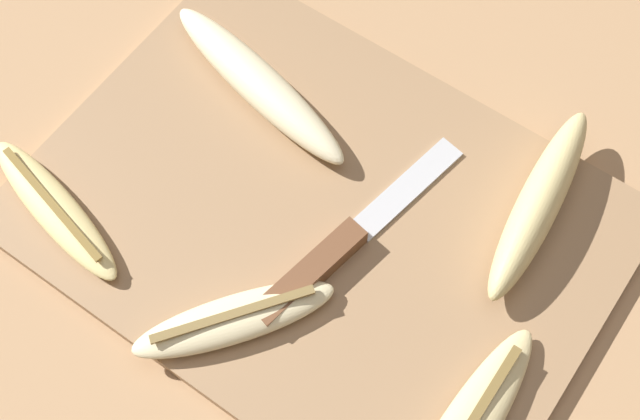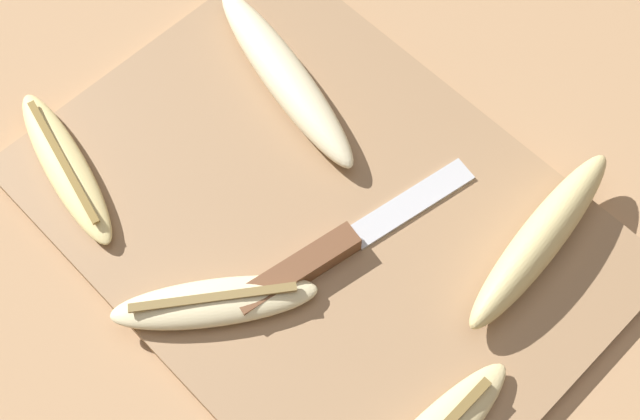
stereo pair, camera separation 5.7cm
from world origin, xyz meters
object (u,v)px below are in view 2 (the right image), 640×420
(banana_cream_curved, at_px, (215,303))
(banana_spotted_left, at_px, (541,238))
(banana_bright_far, at_px, (285,76))
(banana_golden_short, at_px, (66,167))
(knife, at_px, (316,259))

(banana_cream_curved, height_order, banana_spotted_left, banana_spotted_left)
(banana_bright_far, xyz_separation_m, banana_cream_curved, (0.11, -0.18, -0.01))
(banana_cream_curved, relative_size, banana_spotted_left, 0.79)
(banana_bright_far, bearing_deg, banana_spotted_left, 7.91)
(banana_spotted_left, bearing_deg, banana_golden_short, -144.85)
(knife, height_order, banana_cream_curved, banana_cream_curved)
(knife, height_order, banana_bright_far, banana_bright_far)
(knife, relative_size, banana_bright_far, 1.04)
(banana_golden_short, bearing_deg, banana_spotted_left, 35.15)
(knife, distance_m, banana_spotted_left, 0.17)
(banana_cream_curved, bearing_deg, banana_golden_short, -177.18)
(banana_spotted_left, height_order, banana_golden_short, banana_spotted_left)
(banana_cream_curved, bearing_deg, banana_spotted_left, 56.72)
(knife, distance_m, banana_cream_curved, 0.08)
(knife, xyz_separation_m, banana_cream_curved, (-0.03, -0.08, 0.00))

